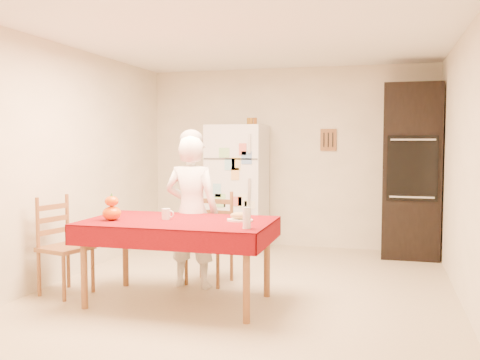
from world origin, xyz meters
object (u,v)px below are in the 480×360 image
at_px(dining_table, 179,228).
at_px(wine_glass, 247,218).
at_px(coffee_mug, 166,214).
at_px(chair_far, 212,234).
at_px(chair_left, 61,242).
at_px(seated_woman, 192,212).
at_px(pumpkin_lower, 112,213).
at_px(bread_plate, 240,220).
at_px(refrigerator, 238,187).
at_px(oven_cabinet, 411,171).

distance_m(dining_table, wine_glass, 0.79).
bearing_deg(coffee_mug, chair_far, 76.37).
relative_size(chair_left, seated_woman, 0.62).
relative_size(seated_woman, wine_glass, 8.74).
bearing_deg(seated_woman, pumpkin_lower, 54.98).
bearing_deg(wine_glass, chair_left, 172.07).
relative_size(chair_far, coffee_mug, 9.50).
height_order(chair_far, bread_plate, chair_far).
xyz_separation_m(seated_woman, wine_glass, (0.78, -0.82, 0.08)).
relative_size(chair_far, chair_left, 1.00).
height_order(dining_table, pumpkin_lower, pumpkin_lower).
height_order(dining_table, coffee_mug, coffee_mug).
distance_m(chair_left, pumpkin_lower, 0.72).
relative_size(chair_far, seated_woman, 0.62).
height_order(chair_far, chair_left, same).
relative_size(chair_far, pumpkin_lower, 5.57).
distance_m(chair_far, coffee_mug, 0.85).
distance_m(chair_far, seated_woman, 0.39).
xyz_separation_m(chair_far, pumpkin_lower, (-0.64, -0.95, 0.32)).
bearing_deg(refrigerator, coffee_mug, -89.49).
relative_size(seated_woman, pumpkin_lower, 9.02).
distance_m(refrigerator, wine_glass, 2.98).
bearing_deg(pumpkin_lower, refrigerator, 80.95).
bearing_deg(refrigerator, chair_left, -112.38).
bearing_deg(wine_glass, refrigerator, 106.89).
bearing_deg(coffee_mug, oven_cabinet, 49.04).
distance_m(coffee_mug, bread_plate, 0.69).
bearing_deg(refrigerator, bread_plate, -74.09).
bearing_deg(pumpkin_lower, dining_table, 15.48).
height_order(dining_table, chair_far, chair_far).
distance_m(chair_left, wine_glass, 1.98).
distance_m(refrigerator, bread_plate, 2.58).
relative_size(chair_left, pumpkin_lower, 5.57).
relative_size(dining_table, chair_far, 1.79).
height_order(refrigerator, pumpkin_lower, refrigerator).
xyz_separation_m(chair_far, seated_woman, (-0.13, -0.26, 0.26)).
relative_size(coffee_mug, wine_glass, 0.57).
xyz_separation_m(seated_woman, coffee_mug, (-0.06, -0.52, 0.04)).
height_order(chair_left, wine_glass, chair_left).
height_order(pumpkin_lower, wine_glass, wine_glass).
relative_size(coffee_mug, bread_plate, 0.42).
height_order(seated_woman, wine_glass, seated_woman).
bearing_deg(pumpkin_lower, chair_left, 167.44).
relative_size(refrigerator, chair_far, 1.79).
bearing_deg(bread_plate, pumpkin_lower, -167.76).
height_order(seated_woman, coffee_mug, seated_woman).
distance_m(refrigerator, dining_table, 2.57).
height_order(chair_left, seated_woman, seated_woman).
bearing_deg(chair_far, oven_cabinet, 49.30).
xyz_separation_m(chair_left, pumpkin_lower, (0.63, -0.14, 0.32)).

